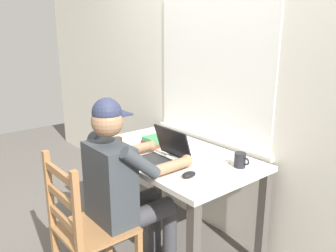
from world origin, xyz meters
The scene contains 14 objects.
ground_plane centered at (0.00, 0.00, 0.00)m, with size 8.00×8.00×0.00m, color #56514C.
back_wall centered at (0.00, 0.46, 1.30)m, with size 6.00×0.08×2.60m.
desk centered at (0.00, 0.00, 0.65)m, with size 1.29×0.76×0.75m.
seated_person centered at (0.09, -0.45, 0.69)m, with size 0.50×0.60×1.24m.
wooden_chair centered at (0.09, -0.73, 0.46)m, with size 0.42×0.42×0.94m.
laptop centered at (0.10, -0.16, 0.81)m, with size 0.33×0.30×0.23m.
computer_mouse centered at (0.39, -0.19, 0.77)m, with size 0.06×0.10×0.03m, color black.
coffee_mug_white centered at (0.10, 0.09, 0.80)m, with size 0.12×0.09×0.09m.
coffee_mug_dark centered at (-0.33, -0.25, 0.80)m, with size 0.12×0.08×0.09m.
coffee_mug_spare centered at (0.49, 0.18, 0.80)m, with size 0.11×0.08×0.10m.
book_stack_main centered at (-0.22, 0.02, 0.78)m, with size 0.20×0.14×0.06m.
paper_pile_near_laptop centered at (0.08, 0.05, 0.76)m, with size 0.20×0.18×0.01m, color white.
paper_pile_back_corner centered at (0.31, 0.10, 0.76)m, with size 0.19×0.16×0.01m, color silver.
paper_pile_side centered at (0.14, 0.02, 0.76)m, with size 0.24×0.16×0.01m, color white.
Camera 1 is at (1.82, -1.52, 1.62)m, focal length 36.95 mm.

